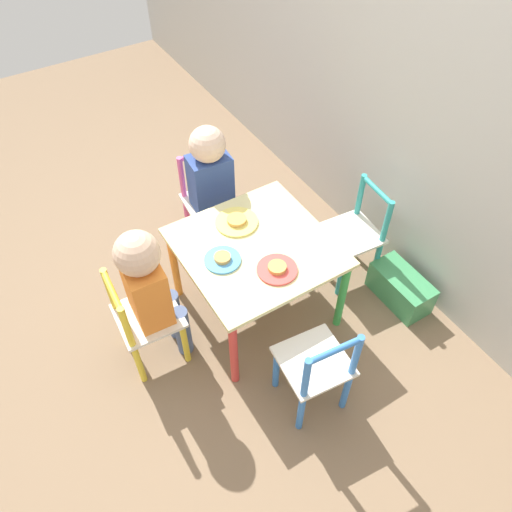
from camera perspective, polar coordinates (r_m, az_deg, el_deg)
name	(u,v)px	position (r m, az deg, el deg)	size (l,w,h in m)	color
ground_plane	(256,307)	(2.49, 0.00, -5.89)	(6.00, 6.00, 0.00)	#7F664C
kids_table	(256,255)	(2.19, 0.00, 0.15)	(0.63, 0.63, 0.45)	beige
chair_pink	(210,203)	(2.63, -5.33, 6.09)	(0.28, 0.28, 0.53)	silver
chair_yellow	(144,321)	(2.18, -12.69, -7.21)	(0.27, 0.27, 0.53)	silver
chair_blue	(316,368)	(2.02, 6.89, -12.64)	(0.29, 0.29, 0.53)	silver
chair_teal	(354,235)	(2.50, 11.16, 2.34)	(0.28, 0.28, 0.53)	silver
child_left	(212,180)	(2.47, -5.09, 8.60)	(0.23, 0.21, 0.74)	#7A6B5B
child_front	(150,286)	(2.03, -12.04, -3.34)	(0.21, 0.23, 0.75)	#4C608E
plate_left	(237,221)	(2.24, -2.22, 3.97)	(0.19, 0.19, 0.03)	#EADB66
plate_front	(223,259)	(2.09, -3.85, -0.37)	(0.16, 0.16, 0.03)	#4C9EE0
plate_right	(277,269)	(2.05, 2.43, -1.48)	(0.17, 0.17, 0.03)	#E54C47
storage_bin	(400,288)	(2.56, 16.18, -3.52)	(0.32, 0.16, 0.16)	#3D8E56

